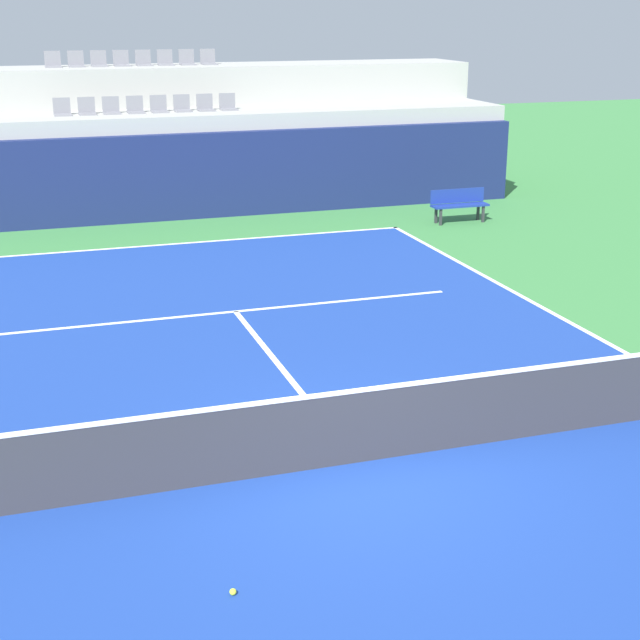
# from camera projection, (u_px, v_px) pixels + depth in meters

# --- Properties ---
(ground_plane) EXTENTS (80.00, 80.00, 0.00)m
(ground_plane) POSITION_uv_depth(u_px,v_px,m) (357.00, 463.00, 11.72)
(ground_plane) COLOR #387A3D
(court_surface) EXTENTS (11.00, 24.00, 0.01)m
(court_surface) POSITION_uv_depth(u_px,v_px,m) (357.00, 463.00, 11.72)
(court_surface) COLOR navy
(court_surface) RESTS_ON ground_plane
(baseline_far) EXTENTS (11.00, 0.10, 0.00)m
(baseline_far) POSITION_uv_depth(u_px,v_px,m) (181.00, 243.00, 22.50)
(baseline_far) COLOR white
(baseline_far) RESTS_ON court_surface
(service_line_far) EXTENTS (8.26, 0.10, 0.00)m
(service_line_far) POSITION_uv_depth(u_px,v_px,m) (236.00, 311.00, 17.49)
(service_line_far) COLOR white
(service_line_far) RESTS_ON court_surface
(centre_service_line) EXTENTS (0.10, 6.40, 0.00)m
(centre_service_line) POSITION_uv_depth(u_px,v_px,m) (284.00, 372.00, 14.60)
(centre_service_line) COLOR white
(centre_service_line) RESTS_ON court_surface
(back_wall) EXTENTS (19.90, 0.30, 2.21)m
(back_wall) POSITION_uv_depth(u_px,v_px,m) (159.00, 178.00, 24.65)
(back_wall) COLOR navy
(back_wall) RESTS_ON ground_plane
(stands_tier_lower) EXTENTS (19.90, 2.40, 2.62)m
(stands_tier_lower) POSITION_uv_depth(u_px,v_px,m) (151.00, 162.00, 25.81)
(stands_tier_lower) COLOR #9E9E99
(stands_tier_lower) RESTS_ON ground_plane
(stands_tier_upper) EXTENTS (19.90, 2.40, 3.69)m
(stands_tier_upper) POSITION_uv_depth(u_px,v_px,m) (137.00, 132.00, 27.81)
(stands_tier_upper) COLOR #9E9E99
(stands_tier_upper) RESTS_ON ground_plane
(seating_row_lower) EXTENTS (4.83, 0.44, 0.44)m
(seating_row_lower) POSITION_uv_depth(u_px,v_px,m) (147.00, 108.00, 25.45)
(seating_row_lower) COLOR slate
(seating_row_lower) RESTS_ON stands_tier_lower
(seating_row_upper) EXTENTS (4.83, 0.44, 0.44)m
(seating_row_upper) POSITION_uv_depth(u_px,v_px,m) (133.00, 61.00, 27.28)
(seating_row_upper) COLOR slate
(seating_row_upper) RESTS_ON stands_tier_upper
(tennis_net) EXTENTS (11.08, 0.08, 1.07)m
(tennis_net) POSITION_uv_depth(u_px,v_px,m) (358.00, 425.00, 11.56)
(tennis_net) COLOR black
(tennis_net) RESTS_ON court_surface
(player_bench) EXTENTS (1.50, 0.40, 0.85)m
(player_bench) POSITION_uv_depth(u_px,v_px,m) (459.00, 203.00, 24.63)
(player_bench) COLOR navy
(player_bench) RESTS_ON ground_plane
(tennis_ball_2) EXTENTS (0.07, 0.07, 0.07)m
(tennis_ball_2) POSITION_uv_depth(u_px,v_px,m) (233.00, 592.00, 9.07)
(tennis_ball_2) COLOR #CCE033
(tennis_ball_2) RESTS_ON court_surface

